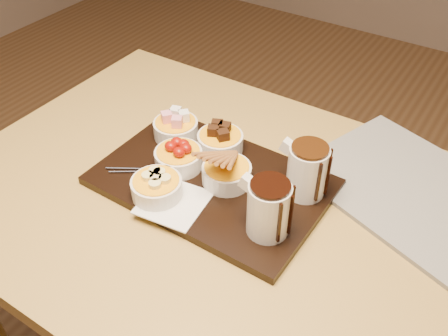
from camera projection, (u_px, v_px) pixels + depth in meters
The scene contains 12 objects.
dining_table at pixel (238, 238), 1.05m from camera, with size 1.20×0.80×0.75m.
serving_board at pixel (212, 182), 1.02m from camera, with size 0.46×0.30×0.02m, color black.
napkin at pixel (174, 203), 0.96m from camera, with size 0.12×0.12×0.00m, color white.
bowl_marshmallows at pixel (176, 129), 1.12m from camera, with size 0.10×0.10×0.04m, color silver.
bowl_cake at pixel (220, 142), 1.08m from camera, with size 0.10×0.10×0.04m, color silver.
bowl_strawberries at pixel (179, 159), 1.04m from camera, with size 0.10×0.10×0.04m, color silver.
bowl_biscotti at pixel (227, 174), 1.00m from camera, with size 0.10×0.10×0.04m, color silver.
bowl_bananas at pixel (157, 188), 0.97m from camera, with size 0.10×0.10×0.04m, color silver.
pitcher_dark_chocolate at pixel (269, 209), 0.88m from camera, with size 0.08×0.08×0.11m, color silver.
pitcher_milk_chocolate at pixel (307, 171), 0.95m from camera, with size 0.08×0.08×0.11m, color silver.
fondue_skewers at pixel (168, 169), 1.03m from camera, with size 0.26×0.03×0.01m, color silver, non-canonical shape.
newspaper at pixel (408, 187), 1.02m from camera, with size 0.39×0.31×0.01m, color beige.
Camera 1 is at (0.36, -0.61, 1.44)m, focal length 40.00 mm.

